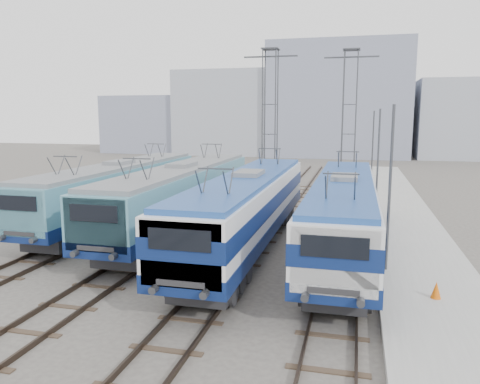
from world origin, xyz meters
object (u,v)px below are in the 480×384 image
object	(u,v)px
locomotive_far_left	(118,188)
locomotive_center_right	(248,204)
locomotive_far_right	(343,209)
catenary_tower_east	(349,115)
catenary_tower_west	(270,115)
mast_front	(390,193)
safety_cone	(436,290)
locomotive_center_left	(181,193)
mast_mid	(378,163)
mast_rear	(372,150)

from	to	relation	value
locomotive_far_left	locomotive_center_right	world-z (taller)	locomotive_center_right
locomotive_far_right	catenary_tower_east	world-z (taller)	catenary_tower_east
locomotive_center_right	locomotive_far_right	bearing A→B (deg)	4.48
catenary_tower_west	catenary_tower_east	xyz separation A→B (m)	(6.50, 2.00, 0.00)
mast_front	safety_cone	bearing A→B (deg)	-61.63
safety_cone	locomotive_center_right	bearing A→B (deg)	147.77
locomotive_far_right	catenary_tower_west	distance (m)	19.25
locomotive_far_left	locomotive_far_right	world-z (taller)	locomotive_far_left
locomotive_center_right	mast_front	distance (m)	6.81
locomotive_center_right	safety_cone	size ratio (longest dim) A/B	30.75
safety_cone	catenary_tower_east	bearing A→B (deg)	98.29
locomotive_far_left	locomotive_center_left	world-z (taller)	locomotive_center_left
locomotive_far_left	mast_mid	xyz separation A→B (m)	(15.35, 5.96, 1.26)
catenary_tower_west	locomotive_center_left	bearing A→B (deg)	-98.47
mast_rear	locomotive_far_left	bearing A→B (deg)	-130.52
mast_rear	catenary_tower_west	bearing A→B (deg)	-155.06
mast_front	locomotive_far_left	bearing A→B (deg)	158.52
locomotive_far_left	mast_mid	size ratio (longest dim) A/B	2.56
catenary_tower_east	mast_front	xyz separation A→B (m)	(2.10, -22.00, -3.14)
locomotive_center_left	locomotive_center_right	size ratio (longest dim) A/B	1.01
locomotive_far_left	mast_rear	size ratio (longest dim) A/B	2.56
locomotive_center_right	safety_cone	world-z (taller)	locomotive_center_right
catenary_tower_west	mast_front	size ratio (longest dim) A/B	1.71
locomotive_center_left	catenary_tower_east	world-z (taller)	catenary_tower_east
locomotive_far_left	safety_cone	distance (m)	19.12
locomotive_far_left	locomotive_center_right	xyz separation A→B (m)	(9.00, -3.89, 0.09)
safety_cone	mast_mid	bearing A→B (deg)	95.85
catenary_tower_east	mast_front	size ratio (longest dim) A/B	1.71
locomotive_far_left	mast_rear	world-z (taller)	mast_rear
mast_front	mast_mid	xyz separation A→B (m)	(0.00, 12.00, 0.00)
locomotive_center_right	mast_rear	bearing A→B (deg)	73.79
mast_front	safety_cone	size ratio (longest dim) A/B	11.79
locomotive_center_left	mast_rear	size ratio (longest dim) A/B	2.62
locomotive_far_left	catenary_tower_west	size ratio (longest dim) A/B	1.49
locomotive_center_right	mast_rear	xyz separation A→B (m)	(6.35, 21.85, 1.17)
locomotive_far_right	safety_cone	xyz separation A→B (m)	(3.37, -5.31, -1.68)
mast_mid	locomotive_center_right	bearing A→B (deg)	-122.81
catenary_tower_east	mast_rear	bearing A→B (deg)	43.60
locomotive_center_right	catenary_tower_west	size ratio (longest dim) A/B	1.52
locomotive_center_left	mast_rear	world-z (taller)	mast_rear
catenary_tower_west	mast_rear	xyz separation A→B (m)	(8.60, 4.00, -3.14)
safety_cone	locomotive_center_left	bearing A→B (deg)	148.08
locomotive_center_left	catenary_tower_west	size ratio (longest dim) A/B	1.53
catenary_tower_west	mast_mid	xyz separation A→B (m)	(8.60, -8.00, -3.14)
mast_front	catenary_tower_west	bearing A→B (deg)	113.27
locomotive_far_right	mast_mid	xyz separation A→B (m)	(1.85, 9.50, 1.23)
locomotive_center_left	safety_cone	world-z (taller)	locomotive_center_left
locomotive_far_right	safety_cone	bearing A→B (deg)	-57.64
mast_rear	safety_cone	world-z (taller)	mast_rear
catenary_tower_west	mast_mid	world-z (taller)	catenary_tower_west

